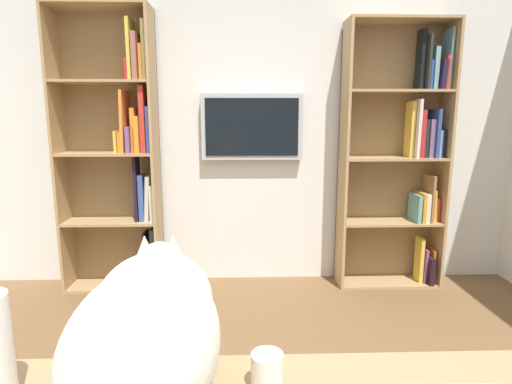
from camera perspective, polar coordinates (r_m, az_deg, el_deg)
name	(u,v)px	position (r m, az deg, el deg)	size (l,w,h in m)	color
wall_back	(252,122)	(3.45, -0.61, 9.72)	(4.52, 0.06, 2.70)	silver
bookshelf_left	(404,156)	(3.55, 19.85, 4.76)	(0.84, 0.28, 2.12)	tan
bookshelf_right	(120,152)	(3.43, -18.33, 5.32)	(0.77, 0.28, 2.21)	tan
wall_mounted_tv	(252,127)	(3.36, -0.59, 9.01)	(0.82, 0.07, 0.53)	#B7B7BC
cat	(148,330)	(1.04, -14.77, -17.99)	(0.35, 0.70, 0.36)	silver
coffee_mug	(267,372)	(1.10, 1.55, -23.71)	(0.08, 0.08, 0.10)	white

